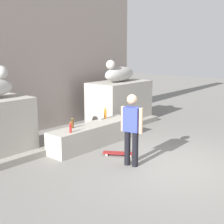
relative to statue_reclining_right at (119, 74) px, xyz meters
name	(u,v)px	position (x,y,z in m)	size (l,w,h in m)	color
ground_plane	(165,165)	(-2.52, -3.50, -1.76)	(40.00, 40.00, 0.00)	slate
facade_wall	(30,23)	(-2.52, 1.52, 1.64)	(9.02, 0.60, 6.80)	gray
pedestal_right	(119,102)	(0.04, 0.00, -1.02)	(2.25, 1.28, 1.48)	#A39E93
statue_reclining_right	(119,74)	(0.00, 0.00, 0.00)	(1.65, 0.74, 0.78)	#AEABA5
ledge_block	(94,135)	(-2.52, -1.17, -1.46)	(2.86, 0.65, 0.60)	#A39E93
skater	(132,127)	(-3.06, -2.90, -0.84)	(0.26, 0.53, 1.67)	black
skateboard	(119,153)	(-2.72, -2.24, -1.70)	(0.60, 0.78, 0.08)	maroon
bottle_orange	(105,114)	(-1.78, -0.94, -1.02)	(0.08, 0.08, 0.33)	orange
bottle_brown	(72,124)	(-3.17, -1.04, -1.05)	(0.07, 0.07, 0.26)	#593314
bottle_red	(70,128)	(-3.50, -1.33, -1.05)	(0.06, 0.06, 0.27)	red
bottle_clear	(100,116)	(-2.01, -0.95, -1.05)	(0.06, 0.06, 0.27)	silver
stair_step	(81,139)	(-2.52, -0.66, -1.68)	(7.37, 0.50, 0.17)	gray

